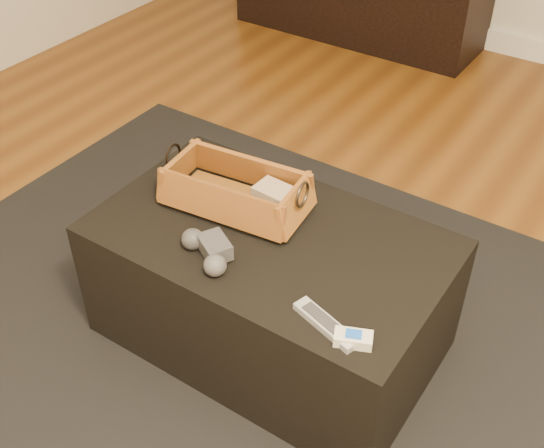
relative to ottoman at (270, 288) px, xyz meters
The scene contains 9 objects.
floor 0.41m from the ottoman, 45.50° to the right, with size 5.00×5.50×0.01m, color brown.
area_rug 0.22m from the ottoman, 90.00° to the right, with size 2.60×2.00×0.01m, color black.
ottoman is the anchor object (origin of this frame).
tv_remote 0.30m from the ottoman, 168.01° to the left, with size 0.23×0.05×0.02m, color black.
cloth_bundle 0.28m from the ottoman, 115.89° to the left, with size 0.12×0.08×0.06m, color tan.
wicker_basket 0.31m from the ottoman, 160.42° to the left, with size 0.45×0.27×0.15m.
game_controller 0.31m from the ottoman, 114.70° to the right, with size 0.20×0.15×0.06m.
silver_remote 0.43m from the ottoman, 35.09° to the right, with size 0.20×0.10×0.02m.
cream_gadget 0.50m from the ottoman, 30.13° to the right, with size 0.10×0.08×0.03m.
Camera 1 is at (0.58, -0.97, 1.66)m, focal length 45.00 mm.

